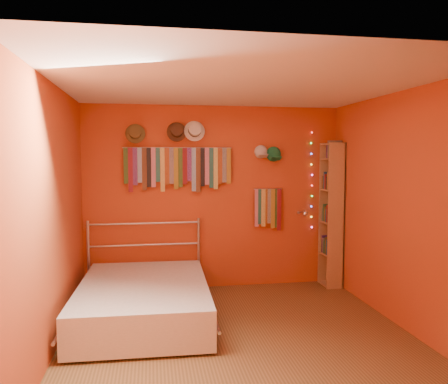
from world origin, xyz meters
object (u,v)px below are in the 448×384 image
tie_rack (178,166)px  reading_lamp (304,213)px  bookshelf (334,214)px  bed (144,300)px

tie_rack → reading_lamp: bearing=-6.0°
tie_rack → bookshelf: 2.26m
reading_lamp → bookshelf: 0.45m
tie_rack → reading_lamp: size_ratio=4.54×
reading_lamp → bed: bearing=-157.9°
reading_lamp → bed: size_ratio=0.16×
tie_rack → reading_lamp: tie_rack is taller
reading_lamp → bookshelf: size_ratio=0.16×
bookshelf → tie_rack: bearing=175.9°
bookshelf → bed: (-2.61, -0.91, -0.79)m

